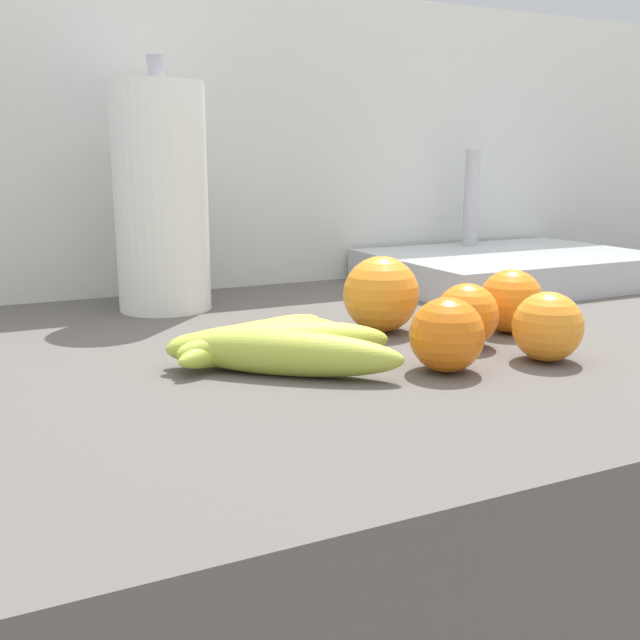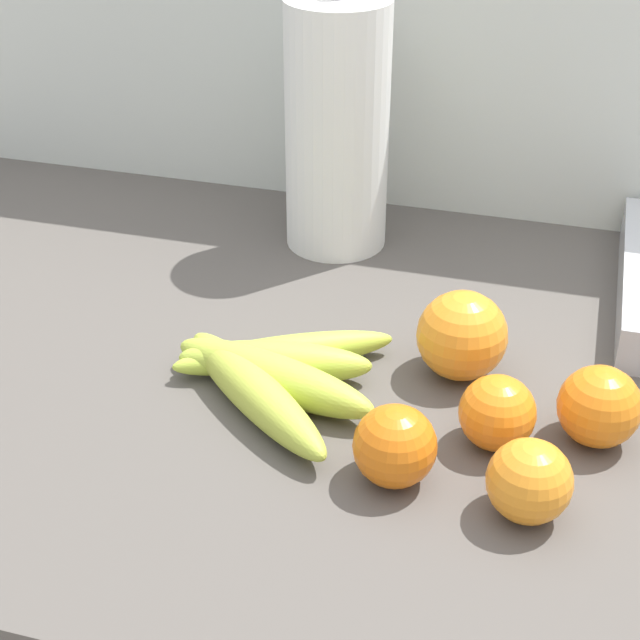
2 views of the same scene
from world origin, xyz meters
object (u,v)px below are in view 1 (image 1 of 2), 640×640
(orange_back_left, at_px, (447,335))
(paper_towel_roll, at_px, (161,198))
(orange_right, at_px, (552,326))
(orange_back_right, at_px, (467,315))
(orange_center, at_px, (381,294))
(orange_front, at_px, (511,301))
(sink_basin, at_px, (510,267))
(banana_bunch, at_px, (272,345))

(orange_back_left, distance_m, paper_towel_roll, 0.43)
(orange_right, bearing_deg, orange_back_right, 116.02)
(orange_center, bearing_deg, orange_front, -27.84)
(sink_basin, bearing_deg, paper_towel_roll, 175.62)
(orange_front, bearing_deg, paper_towel_roll, 136.02)
(sink_basin, bearing_deg, banana_bunch, -152.19)
(orange_back_left, bearing_deg, orange_back_right, 42.77)
(orange_right, distance_m, orange_back_left, 0.11)
(orange_right, height_order, paper_towel_roll, paper_towel_roll)
(orange_back_right, bearing_deg, orange_right, -63.98)
(orange_right, distance_m, sink_basin, 0.45)
(orange_back_left, height_order, sink_basin, sink_basin)
(banana_bunch, xyz_separation_m, sink_basin, (0.50, 0.26, 0.01))
(orange_center, distance_m, paper_towel_roll, 0.31)
(banana_bunch, distance_m, orange_back_left, 0.16)
(sink_basin, bearing_deg, orange_right, -125.34)
(orange_right, relative_size, orange_front, 0.95)
(orange_back_left, bearing_deg, orange_front, 31.91)
(orange_center, height_order, orange_front, orange_center)
(orange_center, xyz_separation_m, orange_front, (0.13, -0.07, -0.01))
(banana_bunch, xyz_separation_m, orange_front, (0.29, 0.01, 0.02))
(orange_center, bearing_deg, orange_back_right, -64.70)
(banana_bunch, bearing_deg, orange_right, -22.10)
(orange_front, distance_m, sink_basin, 0.33)
(orange_back_right, distance_m, orange_right, 0.09)
(banana_bunch, height_order, orange_center, orange_center)
(orange_back_right, xyz_separation_m, orange_center, (-0.04, 0.09, 0.01))
(orange_front, xyz_separation_m, paper_towel_roll, (-0.31, 0.30, 0.10))
(orange_back_right, bearing_deg, sink_basin, 43.81)
(orange_back_left, distance_m, sink_basin, 0.51)
(orange_front, xyz_separation_m, orange_back_left, (-0.15, -0.10, -0.00))
(orange_center, xyz_separation_m, sink_basin, (0.34, 0.19, -0.02))
(orange_back_right, height_order, orange_front, orange_front)
(orange_back_right, relative_size, orange_center, 0.77)
(orange_center, bearing_deg, orange_back_left, -99.73)
(orange_front, relative_size, paper_towel_roll, 0.23)
(banana_bunch, xyz_separation_m, orange_back_right, (0.21, -0.02, 0.01))
(orange_front, distance_m, orange_back_left, 0.18)
(paper_towel_roll, bearing_deg, sink_basin, -4.38)
(orange_back_right, distance_m, paper_towel_roll, 0.41)
(orange_right, xyz_separation_m, sink_basin, (0.26, 0.36, -0.01))
(orange_right, bearing_deg, banana_bunch, 157.90)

